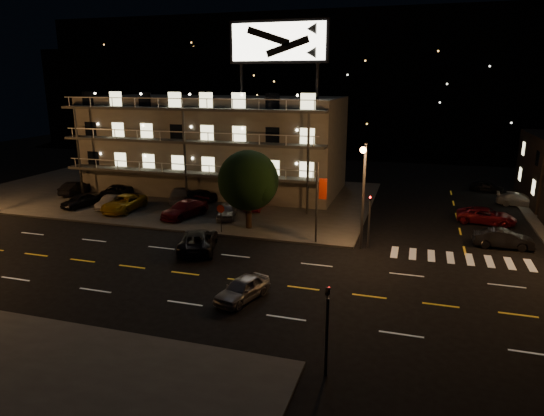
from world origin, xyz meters
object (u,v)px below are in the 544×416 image
(lot_car_4, at_px, (227,211))
(lot_car_7, at_px, (180,194))
(road_car_west, at_px, (198,240))
(side_car_0, at_px, (503,239))
(road_car_east, at_px, (242,289))
(lot_car_2, at_px, (124,203))
(tree, at_px, (248,182))

(lot_car_4, distance_m, lot_car_7, 8.07)
(lot_car_7, bearing_deg, road_car_west, 99.06)
(side_car_0, bearing_deg, road_car_east, 131.93)
(lot_car_2, bearing_deg, side_car_0, -1.87)
(road_car_west, bearing_deg, road_car_east, 113.43)
(lot_car_2, xyz_separation_m, lot_car_7, (3.55, 4.76, 0.02))
(tree, height_order, lot_car_7, tree)
(lot_car_2, relative_size, side_car_0, 1.24)
(lot_car_7, bearing_deg, road_car_east, 102.45)
(lot_car_4, height_order, lot_car_7, lot_car_7)
(lot_car_2, distance_m, lot_car_7, 5.94)
(tree, bearing_deg, side_car_0, 3.49)
(lot_car_2, relative_size, lot_car_4, 1.35)
(lot_car_4, xyz_separation_m, road_car_east, (7.15, -15.18, -0.16))
(side_car_0, relative_size, road_car_east, 1.09)
(lot_car_7, height_order, road_car_east, lot_car_7)
(lot_car_7, bearing_deg, lot_car_2, 29.97)
(lot_car_4, bearing_deg, lot_car_7, 132.01)
(lot_car_2, xyz_separation_m, road_car_west, (11.44, -7.69, -0.13))
(lot_car_4, distance_m, side_car_0, 22.98)
(lot_car_2, relative_size, lot_car_7, 1.02)
(lot_car_2, bearing_deg, road_car_east, -40.92)
(lot_car_2, height_order, lot_car_4, lot_car_2)
(lot_car_4, bearing_deg, road_car_east, -80.91)
(side_car_0, bearing_deg, lot_car_2, 89.19)
(tree, relative_size, side_car_0, 1.55)
(lot_car_2, distance_m, road_car_east, 22.88)
(lot_car_7, bearing_deg, side_car_0, 146.68)
(side_car_0, bearing_deg, lot_car_4, 87.54)
(road_car_east, distance_m, road_car_west, 9.28)
(lot_car_2, height_order, lot_car_7, lot_car_7)
(tree, relative_size, road_car_east, 1.70)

